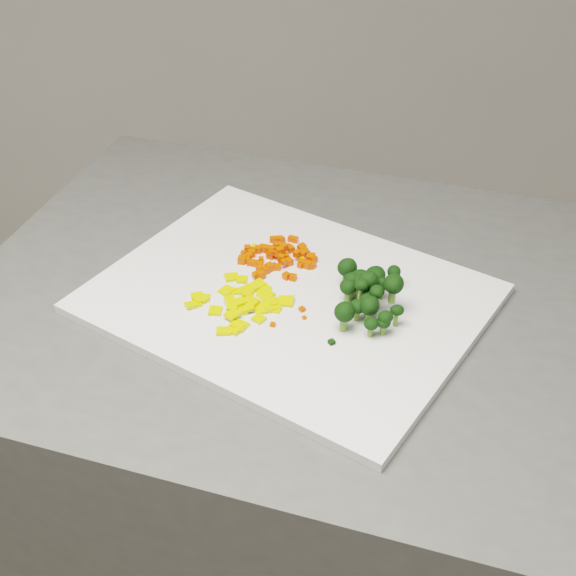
{
  "coord_description": "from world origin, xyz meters",
  "views": [
    {
      "loc": [
        -0.12,
        -0.19,
        1.51
      ],
      "look_at": [
        -0.14,
        0.59,
        0.92
      ],
      "focal_mm": 50.0,
      "sensor_mm": 36.0,
      "label": 1
    }
  ],
  "objects_px": {
    "cutting_board": "(288,298)",
    "carrot_pile": "(279,252)",
    "broccoli_pile": "(378,291)",
    "counter_block": "(326,524)",
    "pepper_pile": "(241,300)"
  },
  "relations": [
    {
      "from": "counter_block",
      "to": "broccoli_pile",
      "type": "bearing_deg",
      "value": -37.67
    },
    {
      "from": "cutting_board",
      "to": "broccoli_pile",
      "type": "xyz_separation_m",
      "value": [
        0.11,
        -0.03,
        0.03
      ]
    },
    {
      "from": "counter_block",
      "to": "broccoli_pile",
      "type": "height_order",
      "value": "broccoli_pile"
    },
    {
      "from": "counter_block",
      "to": "broccoli_pile",
      "type": "xyz_separation_m",
      "value": [
        0.05,
        -0.04,
        0.49
      ]
    },
    {
      "from": "pepper_pile",
      "to": "broccoli_pile",
      "type": "relative_size",
      "value": 0.97
    },
    {
      "from": "broccoli_pile",
      "to": "counter_block",
      "type": "bearing_deg",
      "value": 142.33
    },
    {
      "from": "cutting_board",
      "to": "broccoli_pile",
      "type": "bearing_deg",
      "value": -13.59
    },
    {
      "from": "cutting_board",
      "to": "carrot_pile",
      "type": "height_order",
      "value": "carrot_pile"
    },
    {
      "from": "carrot_pile",
      "to": "broccoli_pile",
      "type": "height_order",
      "value": "broccoli_pile"
    },
    {
      "from": "counter_block",
      "to": "carrot_pile",
      "type": "bearing_deg",
      "value": 139.58
    },
    {
      "from": "cutting_board",
      "to": "broccoli_pile",
      "type": "height_order",
      "value": "broccoli_pile"
    },
    {
      "from": "carrot_pile",
      "to": "broccoli_pile",
      "type": "relative_size",
      "value": 0.83
    },
    {
      "from": "cutting_board",
      "to": "carrot_pile",
      "type": "bearing_deg",
      "value": 100.25
    },
    {
      "from": "pepper_pile",
      "to": "broccoli_pile",
      "type": "bearing_deg",
      "value": -0.76
    },
    {
      "from": "counter_block",
      "to": "pepper_pile",
      "type": "bearing_deg",
      "value": -163.78
    }
  ]
}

